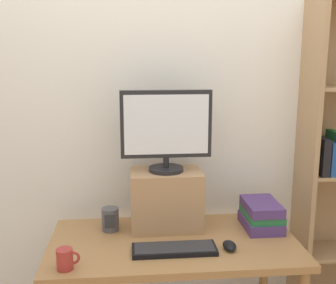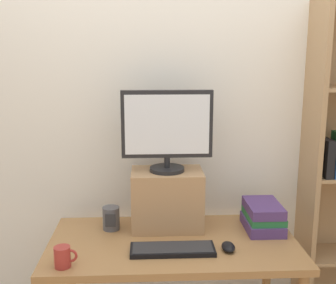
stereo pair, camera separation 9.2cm
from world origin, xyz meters
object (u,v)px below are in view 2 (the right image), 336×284
at_px(keyboard, 173,249).
at_px(desk_speaker, 111,218).
at_px(computer_mouse, 228,247).
at_px(riser_box, 167,199).
at_px(desk, 173,257).
at_px(computer_monitor, 167,129).
at_px(coffee_mug, 63,257).
at_px(book_stack, 263,216).

bearing_deg(keyboard, desk_speaker, 138.42).
bearing_deg(desk_speaker, computer_mouse, -25.48).
distance_m(riser_box, computer_mouse, 0.43).
height_order(desk, computer_mouse, computer_mouse).
xyz_separation_m(computer_monitor, coffee_mug, (-0.48, -0.42, -0.50)).
height_order(keyboard, coffee_mug, coffee_mug).
bearing_deg(riser_box, keyboard, -87.64).
height_order(book_stack, desk_speaker, book_stack).
distance_m(keyboard, computer_mouse, 0.27).
relative_size(computer_mouse, coffee_mug, 0.99).
relative_size(desk, keyboard, 3.10).
bearing_deg(desk, desk_speaker, 154.27).
relative_size(desk, riser_box, 3.31).
relative_size(computer_monitor, book_stack, 1.75).
bearing_deg(book_stack, coffee_mug, -160.05).
bearing_deg(desk_speaker, desk, -25.73).
bearing_deg(riser_box, desk_speaker, -176.46).
distance_m(desk, riser_box, 0.31).
distance_m(keyboard, desk_speaker, 0.43).
distance_m(computer_monitor, keyboard, 0.61).
relative_size(desk, desk_speaker, 10.08).
distance_m(riser_box, coffee_mug, 0.65).
height_order(desk, desk_speaker, desk_speaker).
distance_m(computer_mouse, desk_speaker, 0.65).
distance_m(keyboard, coffee_mug, 0.51).
bearing_deg(computer_monitor, desk, -82.53).
xyz_separation_m(computer_mouse, book_stack, (0.23, 0.24, 0.05)).
bearing_deg(desk_speaker, book_stack, -2.59).
xyz_separation_m(book_stack, desk_speaker, (-0.82, 0.04, -0.01)).
distance_m(computer_mouse, book_stack, 0.34).
height_order(desk, coffee_mug, coffee_mug).
height_order(desk, riser_box, riser_box).
height_order(computer_monitor, book_stack, computer_monitor).
distance_m(computer_monitor, coffee_mug, 0.81).
bearing_deg(coffee_mug, desk_speaker, 65.71).
xyz_separation_m(desk, book_stack, (0.49, 0.12, 0.16)).
bearing_deg(desk, coffee_mug, -154.38).
distance_m(desk, computer_monitor, 0.66).
bearing_deg(keyboard, desk, 85.08).
bearing_deg(keyboard, book_stack, 25.73).
height_order(coffee_mug, desk_speaker, desk_speaker).
bearing_deg(riser_box, desk, -82.59).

